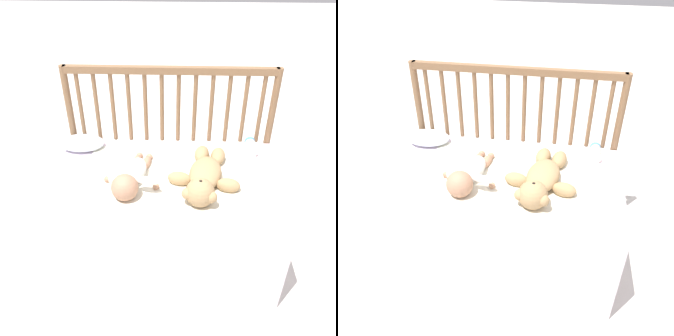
{
  "view_description": "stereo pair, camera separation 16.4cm",
  "coord_description": "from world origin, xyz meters",
  "views": [
    {
      "loc": [
        0.04,
        -1.39,
        1.65
      ],
      "look_at": [
        0.0,
        -0.0,
        0.62
      ],
      "focal_mm": 40.0,
      "sensor_mm": 36.0,
      "label": 1
    },
    {
      "loc": [
        0.21,
        -1.38,
        1.65
      ],
      "look_at": [
        0.0,
        -0.0,
        0.62
      ],
      "focal_mm": 40.0,
      "sensor_mm": 36.0,
      "label": 2
    }
  ],
  "objects": [
    {
      "name": "ground_plane",
      "position": [
        0.0,
        0.0,
        0.0
      ],
      "size": [
        12.0,
        12.0,
        0.0
      ],
      "primitive_type": "plane",
      "color": "silver"
    },
    {
      "name": "crib_mattress",
      "position": [
        0.0,
        0.0,
        0.28
      ],
      "size": [
        1.09,
        0.63,
        0.56
      ],
      "color": "silver",
      "rests_on": "ground_plane"
    },
    {
      "name": "crib_rail",
      "position": [
        0.0,
        0.34,
        0.68
      ],
      "size": [
        1.09,
        0.04,
        0.97
      ],
      "color": "brown",
      "rests_on": "ground_plane"
    },
    {
      "name": "blanket",
      "position": [
        0.02,
        -0.01,
        0.56
      ],
      "size": [
        0.83,
        0.53,
        0.01
      ],
      "color": "silver",
      "rests_on": "crib_mattress"
    },
    {
      "name": "teddy_bear",
      "position": [
        0.17,
        -0.05,
        0.61
      ],
      "size": [
        0.34,
        0.46,
        0.13
      ],
      "color": "tan",
      "rests_on": "crib_mattress"
    },
    {
      "name": "baby",
      "position": [
        -0.17,
        -0.06,
        0.61
      ],
      "size": [
        0.27,
        0.38,
        0.12
      ],
      "color": "white",
      "rests_on": "crib_mattress"
    },
    {
      "name": "small_pillow",
      "position": [
        -0.46,
        0.24,
        0.59
      ],
      "size": [
        0.23,
        0.15,
        0.06
      ],
      "color": "silver",
      "rests_on": "crib_mattress"
    },
    {
      "name": "baby_bottle",
      "position": [
        0.42,
        0.25,
        0.58
      ],
      "size": [
        0.05,
        0.14,
        0.05
      ],
      "color": "#F4E5CC",
      "rests_on": "crib_mattress"
    }
  ]
}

